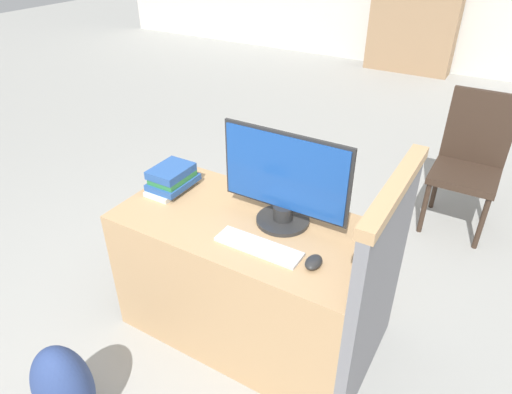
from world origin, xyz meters
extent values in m
plane|color=#9E9E99|center=(0.00, 0.00, 0.00)|extent=(20.00, 20.00, 0.00)
cube|color=tan|center=(0.00, 0.33, 0.36)|extent=(1.27, 0.66, 0.73)
cube|color=slate|center=(0.66, 0.37, 0.53)|extent=(0.05, 0.74, 1.07)
cube|color=tan|center=(0.66, 0.37, 1.09)|extent=(0.07, 0.74, 0.05)
cylinder|color=#282828|center=(0.16, 0.41, 0.74)|extent=(0.26, 0.26, 0.02)
cylinder|color=#282828|center=(0.16, 0.41, 0.78)|extent=(0.10, 0.10, 0.07)
cube|color=#282828|center=(0.16, 0.42, 1.00)|extent=(0.63, 0.01, 0.39)
cube|color=#19479E|center=(0.16, 0.41, 1.00)|extent=(0.60, 0.02, 0.36)
cube|color=silver|center=(0.16, 0.18, 0.74)|extent=(0.40, 0.11, 0.02)
ellipsoid|color=#262626|center=(0.42, 0.20, 0.75)|extent=(0.07, 0.10, 0.04)
cube|color=silver|center=(-0.50, 0.37, 0.74)|extent=(0.15, 0.25, 0.03)
cube|color=#285199|center=(-0.49, 0.39, 0.77)|extent=(0.18, 0.26, 0.03)
cube|color=#2D7F42|center=(-0.49, 0.39, 0.80)|extent=(0.16, 0.22, 0.03)
cube|color=#285199|center=(-0.49, 0.39, 0.84)|extent=(0.17, 0.22, 0.04)
ellipsoid|color=navy|center=(-0.40, -0.55, 0.23)|extent=(0.29, 0.23, 0.46)
cylinder|color=#38281E|center=(0.61, 1.75, 0.20)|extent=(0.04, 0.04, 0.41)
cylinder|color=#38281E|center=(0.99, 1.75, 0.20)|extent=(0.04, 0.04, 0.41)
cylinder|color=#38281E|center=(0.61, 2.13, 0.20)|extent=(0.04, 0.04, 0.41)
cylinder|color=#38281E|center=(0.99, 2.13, 0.20)|extent=(0.04, 0.04, 0.41)
cube|color=#38281E|center=(0.80, 1.94, 0.43)|extent=(0.44, 0.44, 0.05)
cube|color=#38281E|center=(0.80, 2.14, 0.72)|extent=(0.44, 0.04, 0.52)
cube|color=#9E7A56|center=(-0.57, 5.74, 0.92)|extent=(1.20, 0.32, 1.83)
camera|label=1|loc=(0.96, -1.19, 1.98)|focal=32.00mm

